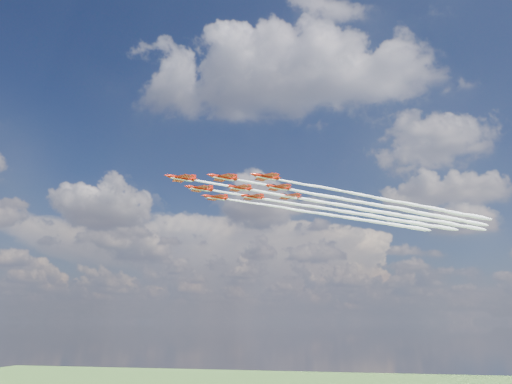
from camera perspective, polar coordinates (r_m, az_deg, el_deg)
jet_lead at (r=179.21m, az=8.41°, el=-1.29°), size 85.17×89.77×2.54m
jet_row2_port at (r=180.77m, az=12.33°, el=-1.22°), size 85.17×89.77×2.54m
jet_row2_starb at (r=191.10m, az=9.14°, el=-2.09°), size 85.17×89.77×2.54m
jet_row3_port at (r=183.15m, az=16.16°, el=-1.15°), size 85.17×89.77×2.54m
jet_row3_centre at (r=192.78m, az=12.81°, el=-2.02°), size 85.17×89.77×2.54m
jet_row3_starb at (r=203.05m, az=9.78°, el=-2.81°), size 85.17×89.77×2.54m
jet_row4_port at (r=195.24m, az=16.40°, el=-1.95°), size 85.17×89.77×2.54m
jet_row4_starb at (r=204.84m, az=13.23°, el=-2.73°), size 85.17×89.77×2.54m
jet_tail at (r=207.36m, az=16.61°, el=-2.65°), size 85.17×89.77×2.54m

